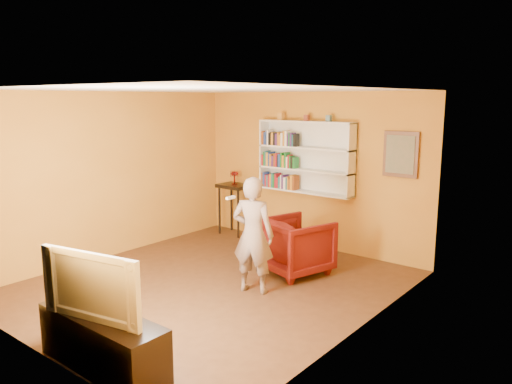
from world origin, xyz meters
TOP-DOWN VIEW (x-y plane):
  - room_shell at (0.00, 0.00)m, footprint 5.30×5.80m
  - bookshelf at (0.00, 2.41)m, footprint 1.80×0.29m
  - books_row_lower at (-0.50, 2.30)m, footprint 0.72×0.19m
  - books_row_middle at (-0.52, 2.30)m, footprint 0.71×0.19m
  - books_row_upper at (-0.50, 2.30)m, footprint 0.73×0.19m
  - ornament_left at (-0.52, 2.35)m, footprint 0.09×0.09m
  - ornament_centre at (0.01, 2.35)m, footprint 0.08×0.08m
  - ornament_right at (0.44, 2.35)m, footprint 0.08×0.08m
  - framed_painting at (1.65, 2.46)m, footprint 0.55×0.05m
  - console_table at (-1.53, 2.25)m, footprint 0.60×0.45m
  - ruby_lustre at (-1.53, 2.25)m, footprint 0.16×0.16m
  - armchair at (0.63, 1.16)m, footprint 1.13×1.14m
  - person at (0.60, 0.18)m, footprint 0.67×0.54m
  - game_remote at (0.40, -0.03)m, footprint 0.04×0.15m
  - tv_cabinet at (0.70, -2.25)m, footprint 1.51×0.45m
  - television at (0.70, -2.25)m, footprint 1.16×0.38m

SIDE VIEW (x-z plane):
  - tv_cabinet at x=0.70m, z-range 0.00..0.54m
  - armchair at x=0.63m, z-range 0.00..0.84m
  - person at x=0.60m, z-range 0.00..1.58m
  - console_table at x=-1.53m, z-range 0.32..1.29m
  - television at x=0.70m, z-range 0.54..1.20m
  - room_shell at x=0.00m, z-range -0.42..2.46m
  - books_row_lower at x=-0.50m, z-range 1.00..1.26m
  - ruby_lustre at x=-1.53m, z-range 1.03..1.28m
  - game_remote at x=0.40m, z-range 1.29..1.33m
  - books_row_middle at x=-0.52m, z-range 1.37..1.64m
  - bookshelf at x=0.00m, z-range 0.98..2.21m
  - framed_painting at x=1.65m, z-range 1.40..2.10m
  - books_row_upper at x=-0.50m, z-range 1.76..2.02m
  - ornament_centre at x=0.01m, z-range 2.21..2.32m
  - ornament_right at x=0.44m, z-range 2.21..2.32m
  - ornament_left at x=-0.52m, z-range 2.21..2.34m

